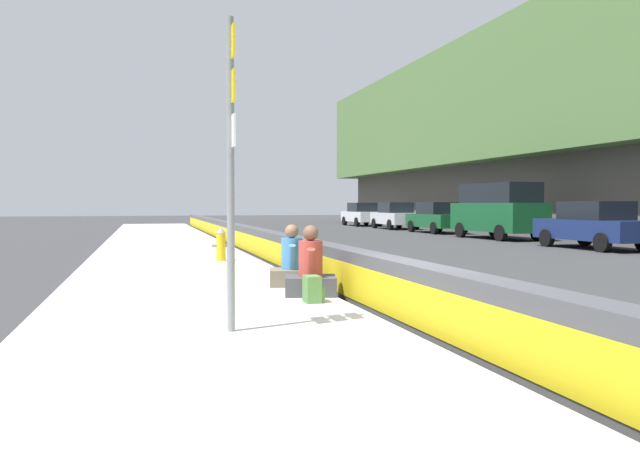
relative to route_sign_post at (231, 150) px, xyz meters
The scene contains 13 objects.
ground_plane 3.32m from the route_sign_post, 79.65° to the right, with size 160.00×160.00×0.00m, color #353538.
sidewalk_strip 2.22m from the route_sign_post, 28.42° to the left, with size 80.00×4.40×0.14m, color #B5B2A8.
jersey_barrier 3.04m from the route_sign_post, 79.63° to the right, with size 76.00×0.45×0.85m.
route_sign_post is the anchor object (origin of this frame).
fire_hydrant 9.19m from the route_sign_post, ahead, with size 0.26×0.46×0.88m.
seated_person_foreground 3.45m from the route_sign_post, 32.83° to the right, with size 0.86×0.95×1.13m.
seated_person_middle 4.42m from the route_sign_post, 23.13° to the right, with size 0.82×0.91×1.10m.
backpack 2.97m from the route_sign_post, 39.49° to the right, with size 0.32×0.28×0.40m.
parked_car_third 18.58m from the route_sign_post, 51.69° to the right, with size 4.53×2.01×1.71m.
parked_car_fourth 23.29m from the route_sign_post, 39.23° to the right, with size 5.17×2.26×2.56m.
parked_car_midline 28.34m from the route_sign_post, 31.34° to the right, with size 4.51×1.96×1.71m.
parked_car_far 33.25m from the route_sign_post, 26.04° to the right, with size 4.54×2.03×1.71m.
parked_car_farther 38.70m from the route_sign_post, 22.00° to the right, with size 4.51×1.97×1.71m.
Camera 1 is at (-7.55, 3.37, 1.61)m, focal length 34.73 mm.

